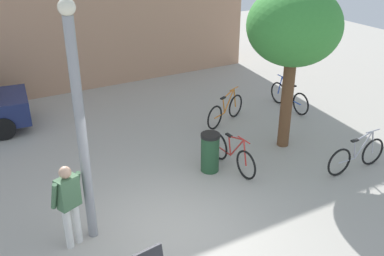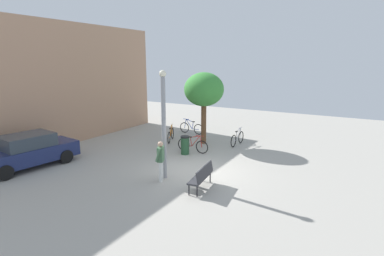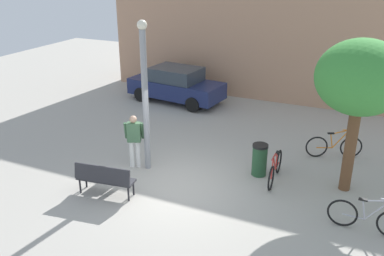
{
  "view_description": "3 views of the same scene",
  "coord_description": "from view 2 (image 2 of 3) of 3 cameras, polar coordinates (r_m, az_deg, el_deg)",
  "views": [
    {
      "loc": [
        -2.99,
        -6.18,
        5.54
      ],
      "look_at": [
        1.18,
        1.28,
        1.48
      ],
      "focal_mm": 41.52,
      "sensor_mm": 36.0,
      "label": 1
    },
    {
      "loc": [
        -11.06,
        -6.27,
        4.78
      ],
      "look_at": [
        1.3,
        0.94,
        1.61
      ],
      "focal_mm": 28.26,
      "sensor_mm": 36.0,
      "label": 2
    },
    {
      "loc": [
        4.74,
        -9.23,
        5.99
      ],
      "look_at": [
        -0.08,
        1.29,
        1.31
      ],
      "focal_mm": 39.49,
      "sensor_mm": 36.0,
      "label": 3
    }
  ],
  "objects": [
    {
      "name": "parked_car_navy",
      "position": [
        15.72,
        -28.54,
        -3.84
      ],
      "size": [
        4.37,
        2.19,
        1.55
      ],
      "color": "navy",
      "rests_on": "ground_plane"
    },
    {
      "name": "bicycle_red",
      "position": [
        16.19,
        0.16,
        -3.28
      ],
      "size": [
        0.14,
        1.81,
        0.97
      ],
      "color": "black",
      "rests_on": "ground_plane"
    },
    {
      "name": "building_facade",
      "position": [
        19.4,
        -25.08,
        7.51
      ],
      "size": [
        15.01,
        2.0,
        6.99
      ],
      "primitive_type": "cube",
      "color": "tan",
      "rests_on": "ground_plane"
    },
    {
      "name": "bicycle_silver",
      "position": [
        17.79,
        8.57,
        -1.97
      ],
      "size": [
        1.81,
        0.09,
        0.97
      ],
      "color": "black",
      "rests_on": "ground_plane"
    },
    {
      "name": "trash_bin",
      "position": [
        15.82,
        -1.34,
        -3.25
      ],
      "size": [
        0.46,
        0.46,
        0.98
      ],
      "color": "#234C2D",
      "rests_on": "ground_plane"
    },
    {
      "name": "bicycle_blue",
      "position": [
        20.37,
        -0.13,
        0.01
      ],
      "size": [
        0.08,
        1.81,
        0.97
      ],
      "color": "black",
      "rests_on": "ground_plane"
    },
    {
      "name": "person_by_lamppost",
      "position": [
        12.25,
        -5.94,
        -5.73
      ],
      "size": [
        0.63,
        0.45,
        1.67
      ],
      "color": "white",
      "rests_on": "ground_plane"
    },
    {
      "name": "plaza_tree",
      "position": [
        17.49,
        2.27,
        7.16
      ],
      "size": [
        2.29,
        2.29,
        4.18
      ],
      "color": "brown",
      "rests_on": "ground_plane"
    },
    {
      "name": "park_bench",
      "position": [
        11.61,
        1.93,
        -8.91
      ],
      "size": [
        1.65,
        0.68,
        0.92
      ],
      "color": "#2D2D33",
      "rests_on": "ground_plane"
    },
    {
      "name": "bicycle_orange",
      "position": [
        18.49,
        -4.02,
        -1.31
      ],
      "size": [
        1.68,
        0.76,
        0.97
      ],
      "color": "black",
      "rests_on": "ground_plane"
    },
    {
      "name": "lamppost",
      "position": [
        12.24,
        -5.37,
        1.24
      ],
      "size": [
        0.28,
        0.28,
        4.45
      ],
      "color": "gray",
      "rests_on": "ground_plane"
    },
    {
      "name": "ground_plane",
      "position": [
        13.58,
        0.65,
        -8.12
      ],
      "size": [
        36.0,
        36.0,
        0.0
      ],
      "primitive_type": "plane",
      "color": "#A8A399"
    }
  ]
}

